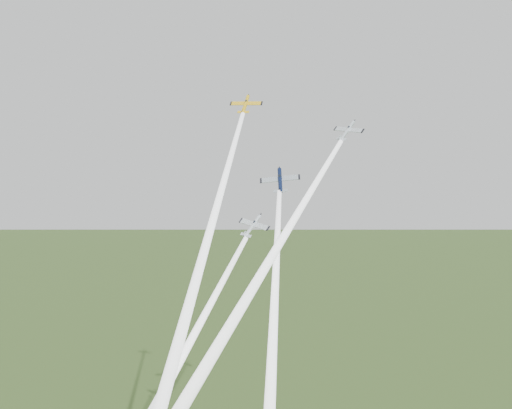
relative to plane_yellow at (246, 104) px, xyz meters
name	(u,v)px	position (x,y,z in m)	size (l,w,h in m)	color
plane_yellow	(246,104)	(0.00, 0.00, 0.00)	(7.48, 7.43, 1.17)	yellow
smoke_trail_yellow	(204,252)	(4.95, -29.01, -29.40)	(2.36, 2.36, 76.81)	white
plane_navy	(280,180)	(10.25, -4.84, -16.82)	(8.61, 8.54, 1.35)	#0B1534
smoke_trail_navy	(273,337)	(18.95, -30.00, -43.42)	(2.36, 2.36, 68.86)	white
plane_silver_right	(347,131)	(23.58, -0.26, -6.41)	(7.22, 7.17, 1.13)	silver
smoke_trail_silver_right	(270,260)	(15.68, -23.55, -30.99)	(2.36, 2.36, 63.15)	white
plane_silver_low	(253,226)	(8.73, -15.67, -25.63)	(7.08, 7.03, 1.11)	silver
smoke_trail_silver_low	(167,385)	(3.84, -40.30, -50.71)	(2.36, 2.36, 64.57)	white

